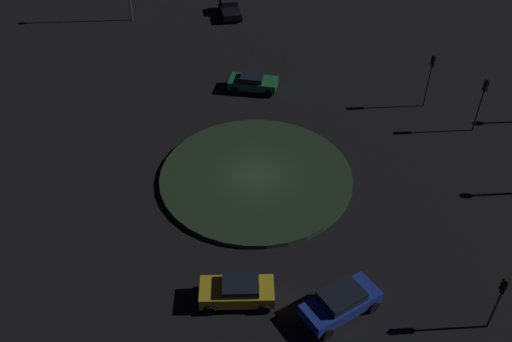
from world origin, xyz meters
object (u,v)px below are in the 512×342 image
car_yellow (238,291)px  car_black (230,8)px  traffic_light_south (483,95)px  car_green (253,82)px  traffic_light_southwest (501,294)px  traffic_light_southeast (431,71)px  car_blue (341,302)px

car_yellow → car_black: car_yellow is taller
car_black → traffic_light_south: (-21.90, -16.65, 2.36)m
car_green → traffic_light_south: bearing=-9.6°
traffic_light_southwest → traffic_light_southeast: traffic_light_southeast is taller
car_yellow → traffic_light_southwest: 13.01m
car_yellow → car_black: (35.59, -1.90, -0.06)m
traffic_light_southwest → traffic_light_southeast: 20.43m
car_blue → traffic_light_southwest: 7.72m
car_black → traffic_light_southwest: bearing=12.0°
car_green → car_black: car_green is taller
car_black → car_green: bearing=0.3°
car_blue → traffic_light_southwest: bearing=140.9°
car_green → traffic_light_southeast: 13.85m
car_blue → car_black: (36.87, 3.33, -0.10)m
traffic_light_southeast → traffic_light_south: 4.38m
car_black → traffic_light_south: bearing=33.8°
car_blue → car_green: (22.25, 2.38, -0.07)m
car_black → traffic_light_south: size_ratio=0.98×
car_black → car_yellow: bearing=-6.5°
car_blue → car_black: 37.02m
car_green → car_black: size_ratio=0.99×
car_blue → car_green: bearing=-110.5°
car_green → traffic_light_south: (-7.28, -15.70, 2.33)m
traffic_light_southeast → car_black: bearing=-80.2°
traffic_light_southeast → car_yellow: bearing=19.5°
car_yellow → car_blue: 5.39m
car_yellow → car_blue: car_blue is taller
car_blue → traffic_light_southeast: bearing=-146.7°
car_blue → traffic_light_southwest: traffic_light_southwest is taller
traffic_light_southeast → car_blue: bearing=32.2°
car_yellow → traffic_light_southeast: (17.23, -15.97, 2.36)m
traffic_light_southwest → traffic_light_south: traffic_light_south is taller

